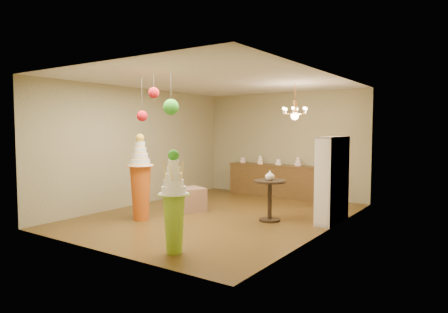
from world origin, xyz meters
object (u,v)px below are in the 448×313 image
Objects in this scene: sideboard at (278,180)px; pedestal_orange at (141,185)px; round_table at (270,195)px; pedestal_green at (174,210)px.

pedestal_orange is at bearing -104.68° from sideboard.
sideboard is 3.48× the size of round_table.
pedestal_green is 5.71m from sideboard.
pedestal_orange is 2.77m from round_table.
pedestal_green is at bearing -31.99° from pedestal_orange.
pedestal_green is 2.81m from round_table.
pedestal_orange reaches higher than sideboard.
pedestal_orange is at bearing 148.01° from pedestal_green.
pedestal_orange reaches higher than pedestal_green.
sideboard is (-0.99, 5.62, -0.21)m from pedestal_green.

